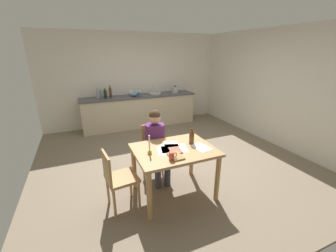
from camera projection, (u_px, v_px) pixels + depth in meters
name	position (u px, v px, depth m)	size (l,w,h in m)	color
ground_plane	(171.00, 159.00, 4.38)	(5.20, 5.20, 0.04)	#7A6B56
wall_back	(135.00, 80.00, 6.20)	(5.20, 0.12, 2.60)	silver
wall_right	(274.00, 87.00, 4.90)	(0.12, 5.20, 2.60)	silver
kitchen_counter	(140.00, 111.00, 6.17)	(3.24, 0.64, 0.90)	beige
dining_table	(174.00, 156.00, 3.10)	(1.15, 0.88, 0.76)	tan
chair_at_table	(154.00, 147.00, 3.71)	(0.42, 0.42, 0.89)	tan
person_seated	(156.00, 141.00, 3.52)	(0.33, 0.60, 1.19)	#592666
chair_side_empty	(117.00, 178.00, 2.84)	(0.44, 0.44, 0.87)	tan
coffee_mug	(172.00, 156.00, 2.74)	(0.11, 0.07, 0.11)	#D84C3F
candlestick	(150.00, 149.00, 2.90)	(0.06, 0.06, 0.27)	gold
book_magazine	(175.00, 150.00, 3.00)	(0.16, 0.21, 0.02)	#965D43
book_cookery	(176.00, 156.00, 2.83)	(0.16, 0.24, 0.02)	#9B7946
paper_letter	(168.00, 148.00, 3.07)	(0.21, 0.30, 0.00)	white
paper_bill	(171.00, 146.00, 3.16)	(0.21, 0.30, 0.00)	white
paper_envelope	(180.00, 148.00, 3.08)	(0.21, 0.30, 0.00)	white
paper_receipt	(201.00, 147.00, 3.11)	(0.21, 0.30, 0.00)	white
paper_notice	(165.00, 151.00, 3.00)	(0.21, 0.30, 0.00)	white
wine_bottle_on_table	(192.00, 137.00, 3.20)	(0.08, 0.08, 0.25)	#593319
sink_unit	(155.00, 93.00, 6.19)	(0.36, 0.36, 0.24)	#B2B7BC
bottle_oil	(98.00, 94.00, 5.59)	(0.07, 0.07, 0.26)	#8C999E
bottle_vinegar	(101.00, 94.00, 5.67)	(0.06, 0.06, 0.26)	#8C999E
bottle_wine_red	(105.00, 94.00, 5.63)	(0.08, 0.08, 0.26)	black
bottle_sauce	(110.00, 92.00, 5.72)	(0.07, 0.07, 0.32)	#593319
mixing_bowl	(134.00, 94.00, 5.92)	(0.22, 0.22, 0.10)	#668C99
stovetop_kettle	(175.00, 89.00, 6.40)	(0.18, 0.18, 0.22)	#B7BABF
wine_glass_near_sink	(140.00, 91.00, 6.14)	(0.07, 0.07, 0.15)	silver
wine_glass_by_kettle	(136.00, 91.00, 6.10)	(0.07, 0.07, 0.15)	silver
wine_glass_back_left	(132.00, 91.00, 6.05)	(0.07, 0.07, 0.15)	silver
wine_glass_back_right	(130.00, 91.00, 6.03)	(0.07, 0.07, 0.15)	silver
teacup_on_counter	(139.00, 95.00, 5.85)	(0.11, 0.07, 0.10)	#33598C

